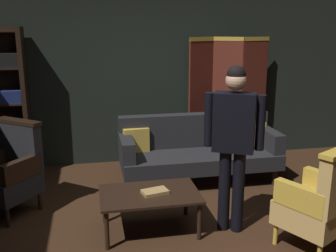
% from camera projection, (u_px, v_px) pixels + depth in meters
% --- Properties ---
extents(ground_plane, '(10.00, 10.00, 0.00)m').
position_uv_depth(ground_plane, '(184.00, 237.00, 3.93)').
color(ground_plane, '#331E11').
extents(back_wall, '(7.20, 0.10, 2.80)m').
position_uv_depth(back_wall, '(146.00, 71.00, 5.91)').
color(back_wall, black).
rests_on(back_wall, ground_plane).
extents(folding_screen, '(1.27, 0.27, 1.90)m').
position_uv_depth(folding_screen, '(227.00, 97.00, 6.02)').
color(folding_screen, '#5B2319').
rests_on(folding_screen, ground_plane).
extents(velvet_couch, '(2.12, 0.78, 0.88)m').
position_uv_depth(velvet_couch, '(198.00, 148.00, 5.30)').
color(velvet_couch, black).
rests_on(velvet_couch, ground_plane).
extents(coffee_table, '(1.00, 0.64, 0.42)m').
position_uv_depth(coffee_table, '(150.00, 197.00, 3.96)').
color(coffee_table, black).
rests_on(coffee_table, ground_plane).
extents(armchair_gilt_accent, '(0.78, 0.78, 1.04)m').
position_uv_depth(armchair_gilt_accent, '(320.00, 201.00, 3.60)').
color(armchair_gilt_accent, gold).
rests_on(armchair_gilt_accent, ground_plane).
extents(armchair_wing_left, '(0.81, 0.81, 1.04)m').
position_uv_depth(armchair_wing_left, '(11.00, 171.00, 4.36)').
color(armchair_wing_left, black).
rests_on(armchair_wing_left, ground_plane).
extents(standing_figure, '(0.54, 0.37, 1.70)m').
position_uv_depth(standing_figure, '(234.00, 135.00, 3.83)').
color(standing_figure, black).
rests_on(standing_figure, ground_plane).
extents(book_tan_leather, '(0.29, 0.21, 0.03)m').
position_uv_depth(book_tan_leather, '(155.00, 192.00, 3.94)').
color(book_tan_leather, '#9E7A47').
rests_on(book_tan_leather, coffee_table).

